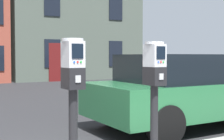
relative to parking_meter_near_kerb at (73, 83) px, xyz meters
name	(u,v)px	position (x,y,z in m)	size (l,w,h in m)	color
parking_meter_near_kerb	(73,83)	(0.00, 0.00, 0.00)	(0.22, 0.25, 1.43)	black
parking_meter_twin_adjacent	(154,80)	(1.01, 0.00, -0.01)	(0.22, 0.25, 1.41)	black
parked_car_white_suv	(196,88)	(3.35, 1.78, -0.38)	(4.45, 1.91, 1.42)	#236038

